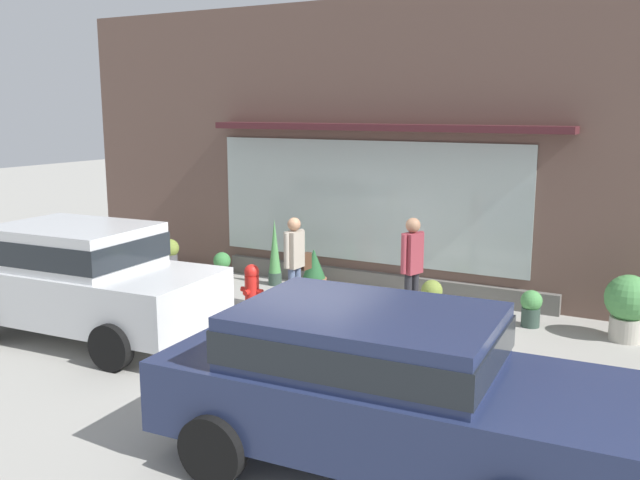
# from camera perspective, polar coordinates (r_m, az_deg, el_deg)

# --- Properties ---
(ground_plane) EXTENTS (60.00, 60.00, 0.00)m
(ground_plane) POSITION_cam_1_polar(r_m,az_deg,el_deg) (10.71, -1.71, -7.85)
(ground_plane) COLOR #9E9B93
(curb_strip) EXTENTS (14.00, 0.24, 0.12)m
(curb_strip) POSITION_cam_1_polar(r_m,az_deg,el_deg) (10.53, -2.27, -7.85)
(curb_strip) COLOR #B2B2AD
(curb_strip) RESTS_ON ground_plane
(storefront) EXTENTS (14.00, 0.81, 5.39)m
(storefront) POSITION_cam_1_polar(r_m,az_deg,el_deg) (13.02, 5.36, 7.34)
(storefront) COLOR brown
(storefront) RESTS_ON ground_plane
(fire_hydrant) EXTENTS (0.42, 0.39, 0.83)m
(fire_hydrant) POSITION_cam_1_polar(r_m,az_deg,el_deg) (11.85, -5.64, -4.02)
(fire_hydrant) COLOR red
(fire_hydrant) RESTS_ON ground_plane
(pedestrian_with_handbag) EXTENTS (0.22, 0.68, 1.66)m
(pedestrian_with_handbag) POSITION_cam_1_polar(r_m,az_deg,el_deg) (11.50, -2.06, -1.52)
(pedestrian_with_handbag) COLOR #475675
(pedestrian_with_handbag) RESTS_ON ground_plane
(pedestrian_passerby) EXTENTS (0.29, 0.48, 1.75)m
(pedestrian_passerby) POSITION_cam_1_polar(r_m,az_deg,el_deg) (10.98, 7.61, -1.84)
(pedestrian_passerby) COLOR #232328
(pedestrian_passerby) RESTS_ON ground_plane
(parked_car_silver) EXTENTS (4.15, 2.22, 1.71)m
(parked_car_silver) POSITION_cam_1_polar(r_m,az_deg,el_deg) (11.01, -19.02, -2.74)
(parked_car_silver) COLOR silver
(parked_car_silver) RESTS_ON ground_plane
(parked_car_navy) EXTENTS (4.48, 2.24, 1.57)m
(parked_car_navy) POSITION_cam_1_polar(r_m,az_deg,el_deg) (6.72, 4.93, -11.37)
(parked_car_navy) COLOR navy
(parked_car_navy) RESTS_ON ground_plane
(potted_plant_window_right) EXTENTS (0.34, 0.34, 0.59)m
(potted_plant_window_right) POSITION_cam_1_polar(r_m,az_deg,el_deg) (11.53, 17.01, -5.32)
(potted_plant_window_right) COLOR #33473D
(potted_plant_window_right) RESTS_ON ground_plane
(potted_plant_low_front) EXTENTS (0.39, 0.39, 0.71)m
(potted_plant_low_front) POSITION_cam_1_polar(r_m,az_deg,el_deg) (14.93, -12.27, -1.10)
(potted_plant_low_front) COLOR #4C4C51
(potted_plant_low_front) RESTS_ON ground_plane
(potted_plant_trailing_edge) EXTENTS (0.36, 0.36, 0.51)m
(potted_plant_trailing_edge) POSITION_cam_1_polar(r_m,az_deg,el_deg) (14.39, -8.08, -1.93)
(potted_plant_trailing_edge) COLOR #9E6042
(potted_plant_trailing_edge) RESTS_ON ground_plane
(potted_plant_doorstep) EXTENTS (0.26, 0.26, 1.31)m
(potted_plant_doorstep) POSITION_cam_1_polar(r_m,az_deg,el_deg) (13.54, -3.76, -1.11)
(potted_plant_doorstep) COLOR #33473D
(potted_plant_doorstep) RESTS_ON ground_plane
(potted_plant_window_center) EXTENTS (0.48, 0.48, 0.85)m
(potted_plant_window_center) POSITION_cam_1_polar(r_m,az_deg,el_deg) (12.96, -0.50, -2.68)
(potted_plant_window_center) COLOR #9E6042
(potted_plant_window_center) RESTS_ON ground_plane
(potted_plant_window_left) EXTENTS (0.70, 0.70, 1.00)m
(potted_plant_window_left) POSITION_cam_1_polar(r_m,az_deg,el_deg) (11.30, 24.09, -4.87)
(potted_plant_window_left) COLOR #B7B2A3
(potted_plant_window_left) RESTS_ON ground_plane
(potted_plant_near_hydrant) EXTENTS (0.39, 0.39, 0.55)m
(potted_plant_near_hydrant) POSITION_cam_1_polar(r_m,az_deg,el_deg) (12.00, 9.20, -4.62)
(potted_plant_near_hydrant) COLOR #33473D
(potted_plant_near_hydrant) RESTS_ON ground_plane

